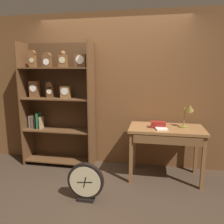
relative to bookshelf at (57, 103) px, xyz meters
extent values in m
plane|color=#3D2D21|center=(0.94, -1.04, -1.09)|extent=(10.00, 10.00, 0.00)
cube|color=brown|center=(0.94, 0.21, 0.21)|extent=(4.80, 0.05, 2.60)
cube|color=brown|center=(-0.58, -0.04, -0.04)|extent=(0.02, 0.39, 2.11)
cube|color=brown|center=(0.62, -0.04, -0.04)|extent=(0.03, 0.39, 2.11)
cube|color=#4B2F1A|center=(0.02, 0.15, -0.04)|extent=(1.23, 0.01, 2.11)
cube|color=brown|center=(0.02, -0.04, -1.01)|extent=(1.18, 0.37, 0.02)
cube|color=brown|center=(0.02, -0.04, -0.46)|extent=(1.18, 0.37, 0.02)
cube|color=brown|center=(0.02, -0.04, 0.09)|extent=(1.18, 0.37, 0.02)
cube|color=brown|center=(0.02, -0.04, 0.60)|extent=(1.18, 0.37, 0.02)
cube|color=brown|center=(-0.39, -0.03, 0.71)|extent=(0.10, 0.07, 0.20)
cylinder|color=brown|center=(-0.39, -0.03, 0.84)|extent=(0.10, 0.07, 0.10)
cylinder|color=#C6B78C|center=(-0.39, -0.08, 0.73)|extent=(0.08, 0.01, 0.08)
cube|color=brown|center=(-0.39, -0.03, 0.24)|extent=(0.15, 0.11, 0.28)
cylinder|color=white|center=(-0.39, -0.09, 0.26)|extent=(0.12, 0.01, 0.12)
cube|color=brown|center=(-0.12, -0.06, 0.68)|extent=(0.13, 0.09, 0.15)
cylinder|color=brown|center=(-0.12, -0.06, 0.79)|extent=(0.13, 0.09, 0.13)
cylinder|color=silver|center=(-0.12, -0.11, 0.70)|extent=(0.10, 0.01, 0.10)
cube|color=brown|center=(-0.11, -0.02, 0.19)|extent=(0.12, 0.08, 0.18)
cylinder|color=brown|center=(-0.11, -0.02, 0.31)|extent=(0.12, 0.08, 0.12)
cylinder|color=silver|center=(-0.11, -0.06, 0.21)|extent=(0.09, 0.01, 0.09)
cube|color=brown|center=(0.17, -0.06, 0.71)|extent=(0.13, 0.09, 0.20)
sphere|color=brown|center=(0.17, -0.06, 0.83)|extent=(0.09, 0.09, 0.09)
cylinder|color=#C6B78C|center=(0.17, -0.11, 0.72)|extent=(0.10, 0.01, 0.10)
cube|color=olive|center=(0.18, -0.03, 0.20)|extent=(0.16, 0.11, 0.20)
cylinder|color=silver|center=(0.18, -0.09, 0.22)|extent=(0.12, 0.01, 0.12)
cube|color=brown|center=(0.46, -0.04, 0.71)|extent=(0.18, 0.10, 0.21)
cylinder|color=silver|center=(0.46, -0.09, 0.73)|extent=(0.14, 0.01, 0.14)
cube|color=slate|center=(-0.50, -0.03, -0.34)|extent=(0.04, 0.12, 0.22)
cube|color=brown|center=(-0.45, -0.04, -0.33)|extent=(0.04, 0.14, 0.23)
cube|color=black|center=(-0.40, -0.03, -0.34)|extent=(0.03, 0.15, 0.21)
cube|color=#236638|center=(-0.34, -0.04, -0.31)|extent=(0.02, 0.17, 0.27)
cube|color=tan|center=(-0.29, -0.05, -0.34)|extent=(0.02, 0.14, 0.21)
cube|color=brown|center=(1.84, -0.22, -0.30)|extent=(1.10, 0.62, 0.04)
cube|color=brown|center=(1.34, -0.48, -0.71)|extent=(0.05, 0.05, 0.77)
cube|color=brown|center=(2.34, -0.48, -0.71)|extent=(0.05, 0.05, 0.77)
cube|color=brown|center=(1.34, 0.04, -0.71)|extent=(0.05, 0.05, 0.77)
cube|color=brown|center=(2.34, 0.04, -0.71)|extent=(0.05, 0.05, 0.77)
cube|color=brown|center=(1.84, -0.51, -0.39)|extent=(0.94, 0.03, 0.12)
cylinder|color=olive|center=(2.09, -0.16, -0.27)|extent=(0.14, 0.14, 0.02)
cylinder|color=olive|center=(2.09, -0.16, -0.12)|extent=(0.02, 0.02, 0.29)
cone|color=olive|center=(2.15, -0.21, 0.03)|extent=(0.14, 0.17, 0.15)
cube|color=maroon|center=(1.71, -0.26, -0.23)|extent=(0.22, 0.12, 0.09)
cube|color=silver|center=(1.75, -0.34, -0.27)|extent=(0.20, 0.25, 0.02)
cube|color=black|center=(0.82, -1.04, -1.07)|extent=(0.21, 0.11, 0.04)
cylinder|color=black|center=(0.82, -1.04, -0.82)|extent=(0.47, 0.06, 0.47)
cylinder|color=#C6B78C|center=(0.82, -1.08, -0.82)|extent=(0.40, 0.01, 0.40)
cube|color=black|center=(0.82, -1.08, -0.82)|extent=(0.04, 0.01, 0.14)
cube|color=black|center=(0.82, -1.08, -0.82)|extent=(0.20, 0.01, 0.03)
camera|label=1|loc=(1.61, -3.49, 0.56)|focal=34.98mm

